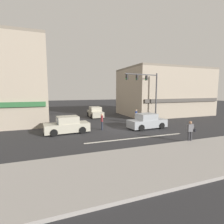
% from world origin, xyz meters
% --- Properties ---
extents(ground_plane, '(120.00, 120.00, 0.00)m').
position_xyz_m(ground_plane, '(0.00, 0.00, 0.00)').
color(ground_plane, '#2B2B2D').
extents(lane_marking_stripe, '(9.00, 0.24, 0.01)m').
position_xyz_m(lane_marking_stripe, '(0.00, -3.50, 0.00)').
color(lane_marking_stripe, silver).
rests_on(lane_marking_stripe, ground).
extents(sidewalk_curb, '(40.00, 5.00, 0.16)m').
position_xyz_m(sidewalk_curb, '(0.00, -8.50, 0.08)').
color(sidewalk_curb, '#9E9993').
rests_on(sidewalk_curb, ground).
extents(building_left_block, '(10.80, 11.42, 10.03)m').
position_xyz_m(building_left_block, '(-12.22, 8.96, 5.01)').
color(building_left_block, tan).
rests_on(building_left_block, ground).
extents(building_right_corner, '(13.75, 9.38, 7.59)m').
position_xyz_m(building_right_corner, '(11.68, 8.59, 3.80)').
color(building_right_corner, tan).
rests_on(building_right_corner, ground).
extents(utility_pole_near_left, '(1.40, 0.22, 8.69)m').
position_xyz_m(utility_pole_near_left, '(-7.93, 3.57, 4.50)').
color(utility_pole_near_left, brown).
rests_on(utility_pole_near_left, ground).
extents(traffic_light_mast, '(4.86, 0.82, 6.20)m').
position_xyz_m(traffic_light_mast, '(5.13, 2.99, 4.30)').
color(traffic_light_mast, '#47474C').
rests_on(traffic_light_mast, ground).
extents(sedan_crossing_center, '(4.20, 2.09, 1.58)m').
position_xyz_m(sedan_crossing_center, '(2.89, -0.41, 0.71)').
color(sedan_crossing_center, '#999EA3').
rests_on(sedan_crossing_center, ground).
extents(sedan_approaching_near, '(4.21, 2.11, 1.58)m').
position_xyz_m(sedan_approaching_near, '(-5.29, 0.45, 0.71)').
color(sedan_approaching_near, '#B7B29E').
rests_on(sedan_approaching_near, ground).
extents(sedan_crossing_rightbound, '(1.97, 4.15, 1.58)m').
position_xyz_m(sedan_crossing_rightbound, '(-0.18, 9.22, 0.71)').
color(sedan_crossing_rightbound, '#B7B29E').
rests_on(sedan_crossing_rightbound, ground).
extents(pedestrian_foreground_with_bag, '(0.67, 0.44, 1.67)m').
position_xyz_m(pedestrian_foreground_with_bag, '(3.20, -6.07, 0.95)').
color(pedestrian_foreground_with_bag, '#333338').
rests_on(pedestrian_foreground_with_bag, ground).
extents(pedestrian_mid_crossing, '(0.38, 0.49, 1.67)m').
position_xyz_m(pedestrian_mid_crossing, '(3.32, 2.78, 0.95)').
color(pedestrian_mid_crossing, '#4C4742').
rests_on(pedestrian_mid_crossing, ground).
extents(pedestrian_far_side, '(0.30, 0.56, 1.67)m').
position_xyz_m(pedestrian_far_side, '(-1.81, 0.56, 0.95)').
color(pedestrian_far_side, '#232838').
rests_on(pedestrian_far_side, ground).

